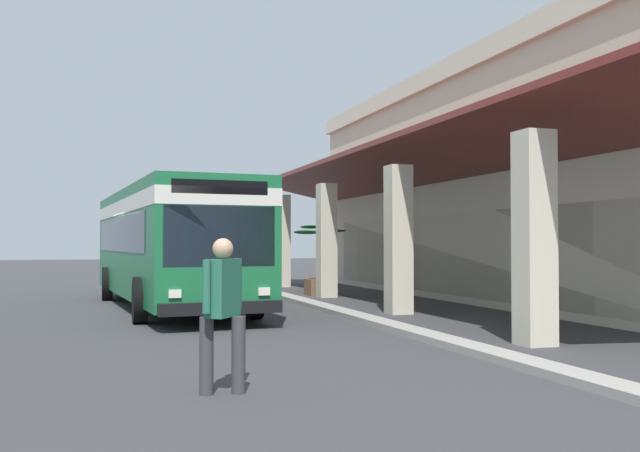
% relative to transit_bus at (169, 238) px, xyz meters
% --- Properties ---
extents(ground, '(120.00, 120.00, 0.00)m').
position_rel_transit_bus_xyz_m(ground, '(-0.19, 7.64, -1.85)').
color(ground, '#38383A').
extents(curb_strip, '(27.09, 0.50, 0.12)m').
position_rel_transit_bus_xyz_m(curb_strip, '(0.66, 3.78, -1.79)').
color(curb_strip, '#9E998E').
rests_on(curb_strip, ground).
extents(plaza_building, '(22.88, 14.14, 7.17)m').
position_rel_transit_bus_xyz_m(plaza_building, '(0.66, 13.41, 1.74)').
color(plaza_building, beige).
rests_on(plaza_building, ground).
extents(transit_bus, '(11.38, 3.47, 3.34)m').
position_rel_transit_bus_xyz_m(transit_bus, '(0.00, 0.00, 0.00)').
color(transit_bus, '#196638').
rests_on(transit_bus, ground).
extents(pedestrian, '(0.54, 0.53, 1.77)m').
position_rel_transit_bus_xyz_m(pedestrian, '(11.40, -0.51, -0.85)').
color(pedestrian, '#38383D').
rests_on(pedestrian, ground).
extents(potted_palm, '(1.80, 1.67, 2.33)m').
position_rel_transit_bus_xyz_m(potted_palm, '(-3.03, 5.19, -1.22)').
color(potted_palm, brown).
rests_on(potted_palm, ground).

